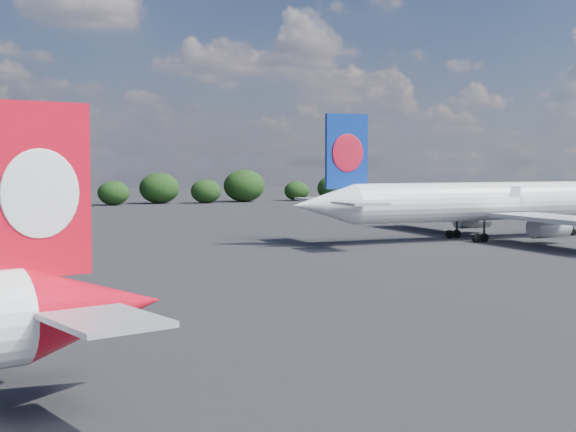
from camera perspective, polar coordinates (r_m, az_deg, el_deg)
name	(u,v)px	position (r m, az deg, el deg)	size (l,w,h in m)	color
china_southern_airliner	(472,203)	(118.97, 12.98, 0.92)	(54.19, 51.44, 17.73)	white
billboard_yellow	(1,192)	(214.55, -19.72, 1.63)	(5.00, 0.30, 5.50)	yellow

